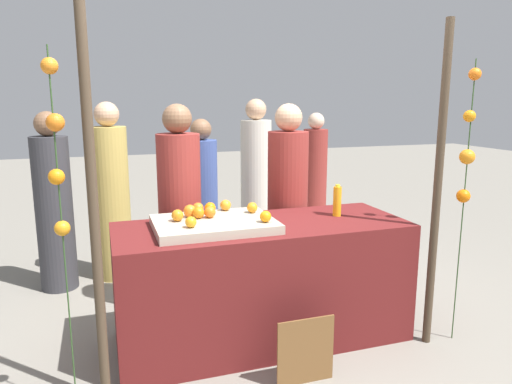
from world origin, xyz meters
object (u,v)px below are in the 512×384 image
Objects in this scene: stall_counter at (263,282)px; chalkboard_sign at (305,351)px; orange_0 at (210,208)px; vendor_left at (180,219)px; orange_1 at (199,213)px; vendor_right at (287,211)px; juice_bottle at (337,201)px.

chalkboard_sign is (0.06, -0.61, -0.22)m from stall_counter.
vendor_left is (-0.15, 0.44, -0.18)m from orange_0.
vendor_right is at bearing 31.28° from orange_1.
orange_0 is 0.16m from orange_1.
orange_0 is at bearing -151.77° from vendor_right.
juice_bottle is at bearing -0.95° from orange_1.
vendor_left is at bearing 127.81° from stall_counter.
stall_counter is 4.70× the size of chalkboard_sign.
stall_counter reaches higher than chalkboard_sign.
vendor_left reaches higher than vendor_right.
juice_bottle reaches higher than orange_1.
vendor_right is at bearing 73.22° from chalkboard_sign.
stall_counter is at bearing -125.82° from vendor_right.
vendor_left reaches higher than orange_1.
orange_0 is 0.33× the size of juice_bottle.
juice_bottle is 0.14× the size of vendor_left.
orange_0 and orange_1 have the same top height.
orange_0 is at bearing 151.34° from stall_counter.
vendor_left is at bearing 178.23° from vendor_right.
juice_bottle is at bearing -8.29° from orange_0.
chalkboard_sign is at bearing -53.36° from orange_1.
stall_counter is 0.81m from juice_bottle.
chalkboard_sign is at bearing -84.16° from stall_counter.
orange_1 is 0.34× the size of juice_bottle.
vendor_left is (-0.54, 1.23, 0.58)m from chalkboard_sign.
vendor_right is (0.76, 0.41, -0.18)m from orange_0.
stall_counter is at bearing -28.66° from orange_0.
chalkboard_sign is 0.26× the size of vendor_left.
orange_1 is at bearing 126.64° from chalkboard_sign.
vendor_right is (0.91, -0.03, -0.00)m from vendor_left.
chalkboard_sign is (0.40, -0.80, -0.75)m from orange_0.
vendor_right is at bearing 28.23° from orange_0.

